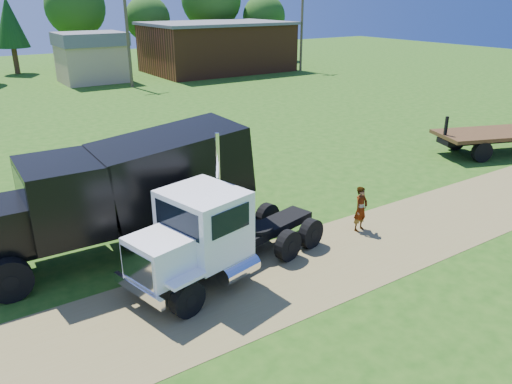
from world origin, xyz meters
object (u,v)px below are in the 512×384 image
white_semi_tractor (207,236)px  orange_pickup (196,161)px  black_dump_truck (125,189)px  spectator_a (361,209)px

white_semi_tractor → orange_pickup: bearing=51.6°
black_dump_truck → orange_pickup: size_ratio=1.65×
black_dump_truck → spectator_a: black_dump_truck is taller
black_dump_truck → orange_pickup: bearing=46.5°
white_semi_tractor → spectator_a: bearing=-13.8°
white_semi_tractor → orange_pickup: 9.24m
spectator_a → black_dump_truck: bearing=146.5°
orange_pickup → spectator_a: (2.24, -8.40, 0.07)m
black_dump_truck → white_semi_tractor: bearing=-67.3°
black_dump_truck → orange_pickup: 7.44m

